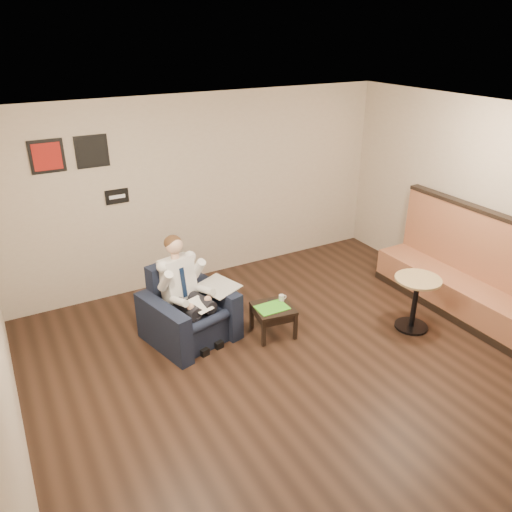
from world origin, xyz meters
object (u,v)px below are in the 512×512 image
coffee_mug (282,298)px  seated_man (194,297)px  armchair (189,306)px  side_table (273,320)px  green_folder (272,308)px  smartphone (272,301)px  banquette (469,266)px  cafe_table (415,303)px

coffee_mug → seated_man: bearing=167.9°
armchair → side_table: bearing=-38.6°
side_table → green_folder: 0.21m
armchair → smartphone: armchair is taller
seated_man → coffee_mug: (1.11, -0.24, -0.20)m
seated_man → side_table: bearing=-33.1°
green_folder → banquette: 2.73m
coffee_mug → banquette: size_ratio=0.03×
smartphone → cafe_table: 1.85m
side_table → smartphone: 0.25m
armchair → coffee_mug: armchair is taller
banquette → cafe_table: 0.95m
armchair → cafe_table: 2.90m
armchair → seated_man: bearing=-90.0°
green_folder → banquette: (2.59, -0.79, 0.30)m
side_table → smartphone: bearing=64.3°
green_folder → cafe_table: (1.70, -0.75, -0.04)m
banquette → armchair: bearing=160.6°
smartphone → cafe_table: size_ratio=0.17×
green_folder → cafe_table: 1.86m
smartphone → seated_man: bearing=-172.1°
side_table → armchair: bearing=155.7°
seated_man → banquette: (3.50, -1.13, 0.07)m
armchair → coffee_mug: 1.19m
seated_man → green_folder: 1.00m
armchair → banquette: size_ratio=0.35×
green_folder → smartphone: green_folder is taller
armchair → cafe_table: armchair is taller
side_table → green_folder: bearing=-154.7°
green_folder → cafe_table: cafe_table is taller
green_folder → smartphone: bearing=57.7°
coffee_mug → banquette: banquette is taller
seated_man → green_folder: seated_man is taller
seated_man → coffee_mug: bearing=-26.4°
banquette → green_folder: bearing=163.0°
armchair → banquette: (3.53, -1.24, 0.24)m
smartphone → side_table: bearing=-97.4°
armchair → coffee_mug: bearing=-31.7°
armchair → green_folder: armchair is taller
seated_man → green_folder: size_ratio=3.23×
coffee_mug → cafe_table: cafe_table is taller
side_table → cafe_table: 1.85m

